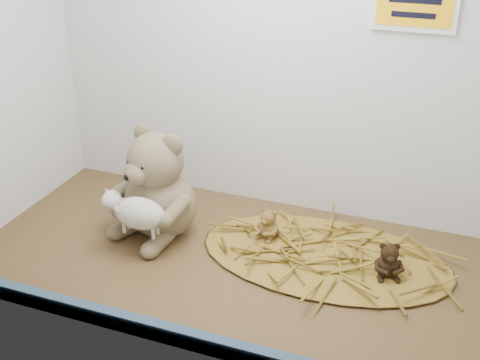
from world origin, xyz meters
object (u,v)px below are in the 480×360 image
at_px(mini_teddy_tan, 268,222).
at_px(mini_teddy_brown, 389,258).
at_px(main_teddy, 159,182).
at_px(toy_lamb, 140,213).

relative_size(mini_teddy_tan, mini_teddy_brown, 0.93).
xyz_separation_m(main_teddy, mini_teddy_brown, (0.55, -0.00, -0.08)).
distance_m(main_teddy, mini_teddy_brown, 0.55).
distance_m(mini_teddy_tan, mini_teddy_brown, 0.30).
xyz_separation_m(toy_lamb, mini_teddy_brown, (0.55, 0.10, -0.05)).
height_order(toy_lamb, mini_teddy_tan, toy_lamb).
height_order(main_teddy, toy_lamb, main_teddy).
xyz_separation_m(main_teddy, toy_lamb, (0.00, -0.10, -0.03)).
bearing_deg(mini_teddy_tan, toy_lamb, -133.58).
bearing_deg(toy_lamb, mini_teddy_brown, 9.85).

